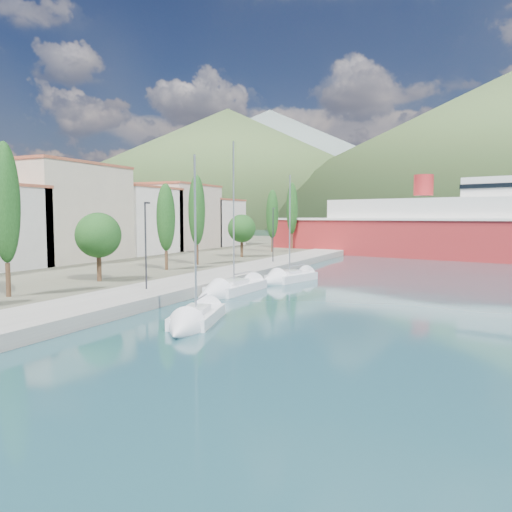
% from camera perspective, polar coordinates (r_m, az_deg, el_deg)
% --- Properties ---
extents(ground, '(1400.00, 1400.00, 0.00)m').
position_cam_1_polar(ground, '(133.72, 18.86, 1.76)').
color(ground, '#1E454D').
extents(quay, '(5.00, 88.00, 0.80)m').
position_cam_1_polar(quay, '(44.70, -4.27, -2.49)').
color(quay, gray).
rests_on(quay, ground).
extents(land_strip, '(70.00, 148.00, 0.70)m').
position_cam_1_polar(land_strip, '(76.97, -26.17, -0.04)').
color(land_strip, '#565644').
rests_on(land_strip, ground).
extents(town_buildings, '(9.20, 69.20, 11.30)m').
position_cam_1_polar(town_buildings, '(66.61, -17.41, 4.07)').
color(town_buildings, beige).
rests_on(town_buildings, land_strip).
extents(tree_row, '(3.59, 61.21, 10.64)m').
position_cam_1_polar(tree_row, '(52.54, -7.55, 4.26)').
color(tree_row, '#47301E').
rests_on(tree_row, land_strip).
extents(lamp_posts, '(0.15, 48.95, 6.06)m').
position_cam_1_polar(lamp_posts, '(35.05, -12.94, 1.53)').
color(lamp_posts, '#2D2D33').
rests_on(lamp_posts, quay).
extents(sailboat_near, '(3.85, 7.24, 9.97)m').
position_cam_1_polar(sailboat_near, '(26.47, -7.65, -7.65)').
color(sailboat_near, silver).
rests_on(sailboat_near, ground).
extents(sailboat_mid, '(2.71, 8.71, 12.38)m').
position_cam_1_polar(sailboat_mid, '(37.04, -3.83, -4.09)').
color(sailboat_mid, silver).
rests_on(sailboat_mid, ground).
extents(sailboat_far, '(4.11, 7.45, 10.43)m').
position_cam_1_polar(sailboat_far, '(44.16, 2.79, -2.70)').
color(sailboat_far, silver).
rests_on(sailboat_far, ground).
extents(ferry, '(65.37, 28.49, 12.71)m').
position_cam_1_polar(ferry, '(76.10, 24.94, 2.60)').
color(ferry, '#A32224').
rests_on(ferry, ground).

